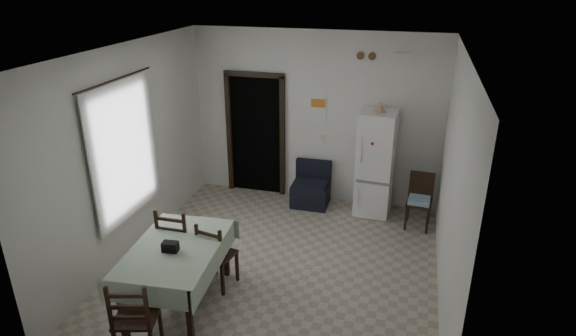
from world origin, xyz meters
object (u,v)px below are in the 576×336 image
at_px(dining_chair_far_right, 218,254).
at_px(dining_chair_near_head, 136,316).
at_px(fridge, 375,164).
at_px(corner_chair, 419,202).
at_px(dining_chair_far_left, 180,241).
at_px(navy_seat, 311,185).
at_px(dining_table, 178,275).

bearing_deg(dining_chair_far_right, dining_chair_near_head, 87.38).
distance_m(fridge, corner_chair, 0.91).
relative_size(fridge, dining_chair_far_left, 1.68).
height_order(corner_chair, dining_chair_near_head, dining_chair_near_head).
bearing_deg(fridge, navy_seat, -175.58).
xyz_separation_m(dining_table, dining_chair_near_head, (-0.01, -0.89, 0.10)).
bearing_deg(dining_chair_near_head, dining_chair_far_left, -96.81).
height_order(fridge, dining_chair_far_right, fridge).
relative_size(navy_seat, dining_chair_far_left, 0.71).
bearing_deg(dining_chair_far_right, navy_seat, -93.14).
height_order(dining_table, dining_chair_far_left, dining_chair_far_left).
bearing_deg(dining_chair_near_head, fridge, -133.35).
height_order(fridge, navy_seat, fridge).
height_order(fridge, dining_chair_far_left, fridge).
bearing_deg(fridge, dining_chair_far_left, -127.88).
bearing_deg(dining_chair_far_right, corner_chair, -126.79).
bearing_deg(navy_seat, fridge, -0.76).
bearing_deg(dining_chair_far_left, dining_chair_far_right, 172.77).
relative_size(dining_table, dining_chair_far_left, 1.45).
bearing_deg(dining_chair_far_left, fridge, -132.57).
distance_m(navy_seat, corner_chair, 1.82).
distance_m(fridge, dining_chair_far_left, 3.35).
relative_size(navy_seat, dining_chair_near_head, 0.75).
relative_size(fridge, dining_chair_near_head, 1.76).
xyz_separation_m(fridge, navy_seat, (-1.06, 0.00, -0.50)).
distance_m(fridge, dining_chair_far_right, 3.07).
height_order(dining_chair_far_left, dining_chair_near_head, dining_chair_far_left).
distance_m(dining_chair_far_right, dining_chair_near_head, 1.39).
height_order(fridge, dining_table, fridge).
height_order(fridge, corner_chair, fridge).
xyz_separation_m(dining_chair_far_left, dining_chair_near_head, (0.23, -1.42, -0.02)).
bearing_deg(corner_chair, fridge, 160.29).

